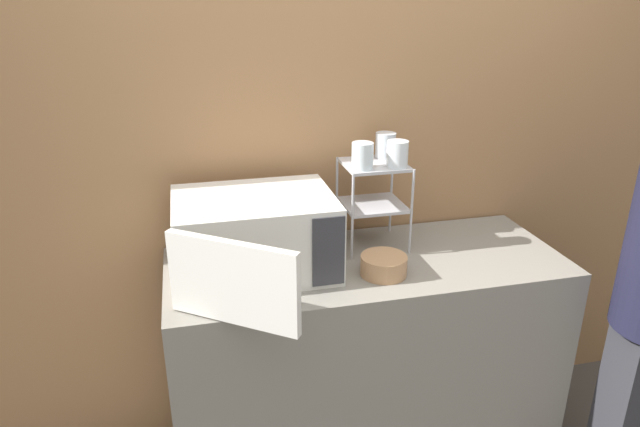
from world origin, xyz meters
name	(u,v)px	position (x,y,z in m)	size (l,w,h in m)	color
wall_back	(344,147)	(0.00, 0.65, 1.30)	(8.00, 0.06, 2.60)	#9E7047
counter	(364,362)	(0.00, 0.30, 0.47)	(1.52, 0.61, 0.94)	gray
microwave	(254,236)	(-0.43, 0.32, 1.08)	(0.59, 0.71, 0.29)	silver
dish_rack	(374,187)	(0.06, 0.44, 1.19)	(0.25, 0.23, 0.35)	#B2B2B7
glass_front_left	(362,156)	(-0.01, 0.38, 1.33)	(0.08, 0.08, 0.10)	silver
glass_back_right	(386,145)	(0.13, 0.51, 1.33)	(0.08, 0.08, 0.10)	silver
glass_front_right	(397,154)	(0.13, 0.38, 1.33)	(0.08, 0.08, 0.10)	silver
bowl	(384,266)	(0.02, 0.18, 0.97)	(0.17, 0.17, 0.07)	#AD7F56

